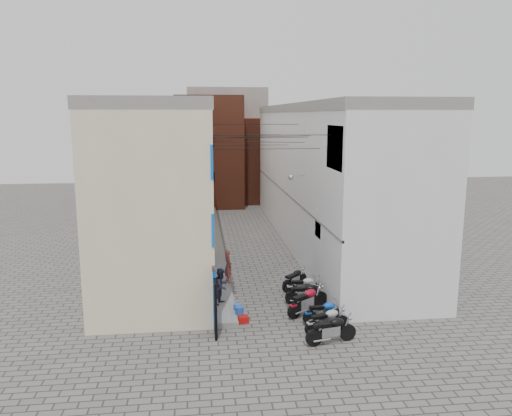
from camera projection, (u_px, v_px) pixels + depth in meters
name	position (u px, v px, depth m)	size (l,w,h in m)	color
ground	(278.00, 326.00, 19.91)	(90.00, 90.00, 0.00)	#5B5956
plinth	(215.00, 243.00, 32.34)	(0.90, 26.00, 0.25)	slate
building_left	(167.00, 177.00, 31.16)	(5.10, 27.00, 9.00)	beige
building_right	(323.00, 175.00, 32.33)	(5.94, 26.00, 9.00)	silver
building_far_brick_left	(209.00, 151.00, 46.10)	(6.00, 6.00, 10.00)	brown
building_far_brick_right	(260.00, 160.00, 48.80)	(5.00, 6.00, 8.00)	brown
building_far_concrete	(227.00, 142.00, 52.09)	(8.00, 5.00, 11.00)	slate
far_shopfront	(233.00, 196.00, 44.29)	(2.00, 0.30, 2.40)	black
overhead_wires	(256.00, 138.00, 26.06)	(5.80, 13.02, 1.32)	black
motorcycle_a	(331.00, 328.00, 18.35)	(0.64, 2.03, 1.17)	black
motorcycle_b	(327.00, 319.00, 19.24)	(0.61, 1.92, 1.11)	#A3A2A6
motorcycle_c	(325.00, 311.00, 20.14)	(0.58, 1.82, 1.06)	#0B43AD
motorcycle_d	(307.00, 300.00, 21.08)	(0.69, 2.17, 1.26)	maroon
motorcycle_e	(306.00, 293.00, 22.15)	(0.60, 1.89, 1.10)	black
motorcycle_f	(304.00, 285.00, 23.22)	(0.56, 1.79, 1.03)	#AEADB2
motorcycle_g	(295.00, 278.00, 24.22)	(0.58, 1.83, 1.06)	black
person_a	(228.00, 266.00, 24.32)	(0.59, 0.38, 1.61)	#9D4339
person_b	(221.00, 286.00, 21.53)	(0.77, 0.60, 1.58)	#2C2C42
water_jug_near	(239.00, 313.00, 20.53)	(0.36, 0.36, 0.56)	#224CAA
water_jug_far	(237.00, 309.00, 21.00)	(0.32, 0.32, 0.50)	blue
red_crate	(243.00, 319.00, 20.26)	(0.43, 0.32, 0.27)	#AA0F0C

